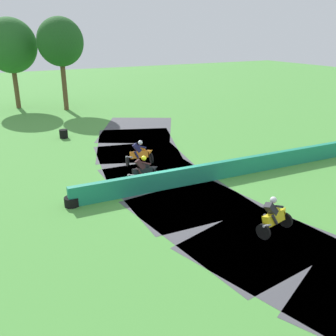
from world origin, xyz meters
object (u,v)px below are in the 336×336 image
(motorcycle_lead_orange, at_px, (140,153))
(motorcycle_chase_black, at_px, (144,170))
(tire_stack_mid_a, at_px, (72,202))
(motorcycle_trailing_yellow, at_px, (275,216))
(tire_stack_near, at_px, (64,134))

(motorcycle_lead_orange, distance_m, motorcycle_chase_black, 2.79)
(motorcycle_chase_black, xyz_separation_m, tire_stack_mid_a, (-3.85, -0.95, -0.45))
(motorcycle_lead_orange, relative_size, tire_stack_mid_a, 2.62)
(motorcycle_lead_orange, bearing_deg, tire_stack_mid_a, -143.50)
(motorcycle_chase_black, height_order, motorcycle_trailing_yellow, motorcycle_chase_black)
(motorcycle_lead_orange, xyz_separation_m, motorcycle_chase_black, (-0.97, -2.62, 0.01))
(motorcycle_trailing_yellow, distance_m, tire_stack_near, 17.32)
(motorcycle_lead_orange, bearing_deg, motorcycle_trailing_yellow, -81.67)
(motorcycle_chase_black, height_order, tire_stack_near, motorcycle_chase_black)
(tire_stack_mid_a, bearing_deg, motorcycle_trailing_yellow, -42.90)
(motorcycle_chase_black, bearing_deg, tire_stack_mid_a, -166.16)
(motorcycle_lead_orange, relative_size, motorcycle_trailing_yellow, 1.02)
(motorcycle_lead_orange, relative_size, tire_stack_near, 2.86)
(motorcycle_lead_orange, height_order, motorcycle_trailing_yellow, motorcycle_lead_orange)
(motorcycle_chase_black, bearing_deg, motorcycle_trailing_yellow, -70.81)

